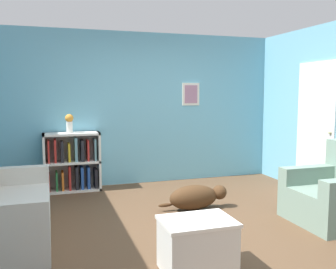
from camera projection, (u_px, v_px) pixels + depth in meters
ground_plane at (178, 225)px, 4.48m from camera, size 14.00×14.00×0.00m
wall_back at (136, 109)px, 6.47m from camera, size 5.60×0.13×2.60m
bookshelf at (73, 163)px, 6.02m from camera, size 0.88×0.35×0.94m
coffee_table at (197, 244)px, 3.30m from camera, size 0.64×0.48×0.47m
dog at (196, 197)px, 5.07m from camera, size 0.97×0.30×0.34m
vase at (69, 122)px, 5.92m from camera, size 0.13×0.13×0.30m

